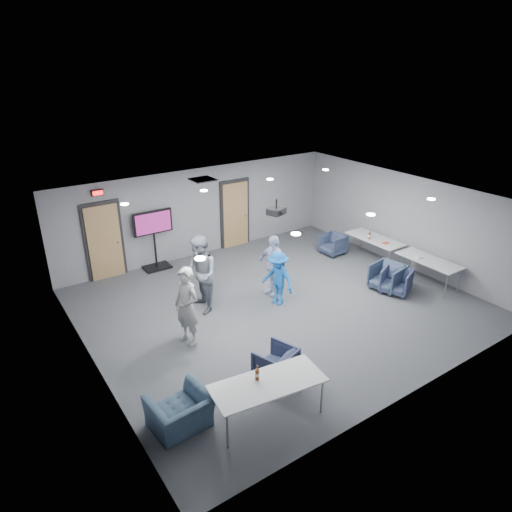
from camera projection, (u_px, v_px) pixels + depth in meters
floor at (278, 305)px, 11.42m from camera, size 9.00×9.00×0.00m
ceiling at (281, 201)px, 10.34m from camera, size 9.00×9.00×0.00m
wall_back at (201, 212)px, 13.91m from camera, size 9.00×0.02×2.70m
wall_front at (419, 332)px, 7.85m from camera, size 9.00×0.02×2.70m
wall_left at (88, 309)px, 8.56m from camera, size 0.02×8.00×2.70m
wall_right at (404, 221)px, 13.19m from camera, size 0.02×8.00×2.70m
door_left at (104, 242)px, 12.44m from camera, size 1.06×0.17×2.24m
door_right at (235, 214)px, 14.61m from camera, size 1.06×0.17×2.24m
exit_sign at (98, 193)px, 11.87m from camera, size 0.32×0.08×0.16m
hvac_diffuser at (203, 179)px, 12.21m from camera, size 0.60×0.60×0.03m
downlights at (281, 202)px, 10.34m from camera, size 6.18×3.78×0.02m
person_a at (187, 307)px, 9.59m from camera, size 0.59×0.74×1.76m
person_b at (200, 274)px, 10.80m from camera, size 0.84×1.02×1.93m
person_c at (273, 265)px, 11.64m from camera, size 0.52×1.00×1.63m
person_d at (278, 278)px, 11.21m from camera, size 0.73×1.01×1.40m
chair_right_a at (333, 244)px, 14.26m from camera, size 0.73×0.71×0.63m
chair_right_b at (387, 277)px, 12.06m from camera, size 0.90×0.88×0.72m
chair_right_c at (396, 281)px, 11.90m from camera, size 0.94×0.93×0.66m
chair_front_a at (275, 363)px, 8.73m from camera, size 0.87×0.89×0.64m
chair_front_b at (180, 412)px, 7.54m from camera, size 1.03×0.92×0.63m
table_right_a at (375, 240)px, 13.62m from camera, size 0.75×1.79×0.73m
table_right_b at (429, 261)px, 12.18m from camera, size 0.72×1.72×0.73m
table_front_left at (268, 385)px, 7.60m from camera, size 2.02×1.05×0.73m
bottle_front at (257, 374)px, 7.62m from camera, size 0.07×0.07×0.29m
bottle_right at (369, 236)px, 13.50m from camera, size 0.08×0.08×0.29m
snack_box at (385, 243)px, 13.20m from camera, size 0.18×0.12×0.04m
wrapper at (419, 257)px, 12.27m from camera, size 0.22×0.18×0.04m
tv_stand at (154, 236)px, 13.01m from camera, size 1.14×0.54×1.75m
projector at (276, 211)px, 10.61m from camera, size 0.46×0.43×0.37m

